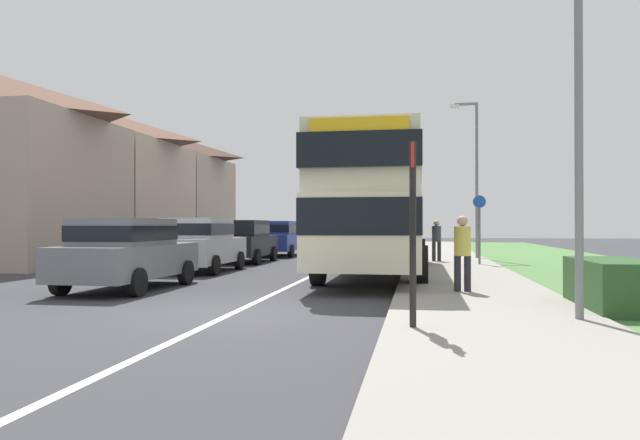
{
  "coord_description": "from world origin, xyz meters",
  "views": [
    {
      "loc": [
        3.08,
        -9.48,
        1.48
      ],
      "look_at": [
        0.76,
        4.27,
        1.6
      ],
      "focal_mm": 32.93,
      "sensor_mm": 36.0,
      "label": 1
    }
  ],
  "objects_px": {
    "bus_stop_sign": "(413,220)",
    "parked_car_blue": "(279,237)",
    "parked_car_silver": "(199,243)",
    "street_lamp_mid": "(474,169)",
    "double_decker_bus": "(378,203)",
    "pedestrian_walking_away": "(436,238)",
    "cycle_route_sign": "(479,227)",
    "parked_car_black": "(244,239)",
    "pedestrian_at_stop": "(462,250)",
    "parked_car_grey": "(127,251)"
  },
  "relations": [
    {
      "from": "parked_car_grey",
      "to": "parked_car_silver",
      "type": "xyz_separation_m",
      "value": [
        -0.25,
        5.1,
        0.03
      ]
    },
    {
      "from": "double_decker_bus",
      "to": "street_lamp_mid",
      "type": "relative_size",
      "value": 1.71
    },
    {
      "from": "bus_stop_sign",
      "to": "cycle_route_sign",
      "type": "distance_m",
      "value": 13.36
    },
    {
      "from": "double_decker_bus",
      "to": "pedestrian_walking_away",
      "type": "distance_m",
      "value": 5.72
    },
    {
      "from": "double_decker_bus",
      "to": "parked_car_black",
      "type": "relative_size",
      "value": 2.78
    },
    {
      "from": "double_decker_bus",
      "to": "parked_car_silver",
      "type": "height_order",
      "value": "double_decker_bus"
    },
    {
      "from": "cycle_route_sign",
      "to": "parked_car_black",
      "type": "bearing_deg",
      "value": 172.49
    },
    {
      "from": "parked_car_grey",
      "to": "parked_car_black",
      "type": "bearing_deg",
      "value": 91.35
    },
    {
      "from": "parked_car_blue",
      "to": "bus_stop_sign",
      "type": "distance_m",
      "value": 20.47
    },
    {
      "from": "double_decker_bus",
      "to": "bus_stop_sign",
      "type": "height_order",
      "value": "double_decker_bus"
    },
    {
      "from": "parked_car_grey",
      "to": "cycle_route_sign",
      "type": "relative_size",
      "value": 1.64
    },
    {
      "from": "bus_stop_sign",
      "to": "parked_car_silver",
      "type": "bearing_deg",
      "value": 124.99
    },
    {
      "from": "parked_car_silver",
      "to": "cycle_route_sign",
      "type": "bearing_deg",
      "value": 21.72
    },
    {
      "from": "parked_car_blue",
      "to": "cycle_route_sign",
      "type": "height_order",
      "value": "cycle_route_sign"
    },
    {
      "from": "parked_car_grey",
      "to": "bus_stop_sign",
      "type": "distance_m",
      "value": 7.95
    },
    {
      "from": "parked_car_grey",
      "to": "parked_car_black",
      "type": "distance_m",
      "value": 9.82
    },
    {
      "from": "parked_car_silver",
      "to": "parked_car_black",
      "type": "bearing_deg",
      "value": 89.82
    },
    {
      "from": "parked_car_silver",
      "to": "cycle_route_sign",
      "type": "height_order",
      "value": "cycle_route_sign"
    },
    {
      "from": "parked_car_blue",
      "to": "parked_car_grey",
      "type": "bearing_deg",
      "value": -89.84
    },
    {
      "from": "parked_car_silver",
      "to": "parked_car_black",
      "type": "xyz_separation_m",
      "value": [
        0.01,
        4.72,
        -0.01
      ]
    },
    {
      "from": "street_lamp_mid",
      "to": "pedestrian_at_stop",
      "type": "bearing_deg",
      "value": -96.18
    },
    {
      "from": "parked_car_blue",
      "to": "pedestrian_walking_away",
      "type": "distance_m",
      "value": 8.7
    },
    {
      "from": "parked_car_blue",
      "to": "cycle_route_sign",
      "type": "relative_size",
      "value": 1.75
    },
    {
      "from": "parked_car_blue",
      "to": "cycle_route_sign",
      "type": "xyz_separation_m",
      "value": [
        8.7,
        -6.2,
        0.51
      ]
    },
    {
      "from": "parked_car_grey",
      "to": "parked_car_blue",
      "type": "height_order",
      "value": "parked_car_blue"
    },
    {
      "from": "pedestrian_walking_away",
      "to": "street_lamp_mid",
      "type": "bearing_deg",
      "value": 58.15
    },
    {
      "from": "street_lamp_mid",
      "to": "parked_car_blue",
      "type": "bearing_deg",
      "value": 166.25
    },
    {
      "from": "parked_car_silver",
      "to": "pedestrian_walking_away",
      "type": "distance_m",
      "value": 8.98
    },
    {
      "from": "parked_car_silver",
      "to": "parked_car_blue",
      "type": "xyz_separation_m",
      "value": [
        0.2,
        9.75,
        -0.01
      ]
    },
    {
      "from": "double_decker_bus",
      "to": "pedestrian_walking_away",
      "type": "xyz_separation_m",
      "value": [
        1.84,
        5.29,
        -1.17
      ]
    },
    {
      "from": "parked_car_grey",
      "to": "pedestrian_walking_away",
      "type": "relative_size",
      "value": 2.48
    },
    {
      "from": "double_decker_bus",
      "to": "parked_car_silver",
      "type": "xyz_separation_m",
      "value": [
        -5.63,
        0.31,
        -1.21
      ]
    },
    {
      "from": "parked_car_grey",
      "to": "pedestrian_walking_away",
      "type": "bearing_deg",
      "value": 54.35
    },
    {
      "from": "double_decker_bus",
      "to": "cycle_route_sign",
      "type": "distance_m",
      "value": 5.11
    },
    {
      "from": "parked_car_black",
      "to": "pedestrian_at_stop",
      "type": "distance_m",
      "value": 12.57
    },
    {
      "from": "bus_stop_sign",
      "to": "parked_car_grey",
      "type": "bearing_deg",
      "value": 145.1
    },
    {
      "from": "pedestrian_at_stop",
      "to": "parked_car_grey",
      "type": "bearing_deg",
      "value": 179.0
    },
    {
      "from": "parked_car_silver",
      "to": "street_lamp_mid",
      "type": "distance_m",
      "value": 12.18
    },
    {
      "from": "double_decker_bus",
      "to": "bus_stop_sign",
      "type": "relative_size",
      "value": 4.34
    },
    {
      "from": "parked_car_grey",
      "to": "cycle_route_sign",
      "type": "xyz_separation_m",
      "value": [
        8.66,
        8.65,
        0.53
      ]
    },
    {
      "from": "parked_car_silver",
      "to": "pedestrian_at_stop",
      "type": "xyz_separation_m",
      "value": [
        7.7,
        -5.23,
        0.05
      ]
    },
    {
      "from": "double_decker_bus",
      "to": "cycle_route_sign",
      "type": "relative_size",
      "value": 4.48
    },
    {
      "from": "pedestrian_at_stop",
      "to": "pedestrian_walking_away",
      "type": "xyz_separation_m",
      "value": [
        -0.23,
        10.21,
        0.0
      ]
    },
    {
      "from": "cycle_route_sign",
      "to": "pedestrian_walking_away",
      "type": "bearing_deg",
      "value": 135.01
    },
    {
      "from": "bus_stop_sign",
      "to": "parked_car_blue",
      "type": "bearing_deg",
      "value": 108.64
    },
    {
      "from": "double_decker_bus",
      "to": "parked_car_grey",
      "type": "bearing_deg",
      "value": -138.36
    },
    {
      "from": "pedestrian_walking_away",
      "to": "cycle_route_sign",
      "type": "distance_m",
      "value": 2.08
    },
    {
      "from": "pedestrian_at_stop",
      "to": "bus_stop_sign",
      "type": "height_order",
      "value": "bus_stop_sign"
    },
    {
      "from": "parked_car_silver",
      "to": "street_lamp_mid",
      "type": "relative_size",
      "value": 0.59
    },
    {
      "from": "parked_car_blue",
      "to": "pedestrian_walking_away",
      "type": "xyz_separation_m",
      "value": [
        7.27,
        -4.77,
        0.06
      ]
    }
  ]
}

